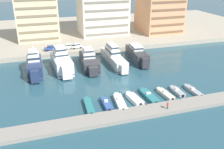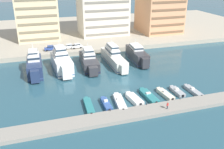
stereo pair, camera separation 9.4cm
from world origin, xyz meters
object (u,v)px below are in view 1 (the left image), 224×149
(motorboat_white_mid_left, at_px, (120,102))
(yacht_ivory_center_left, at_px, (114,57))
(car_white_left, at_px, (59,47))
(yacht_white_left, at_px, (62,62))
(motorboat_grey_mid_right, at_px, (177,91))
(car_white_mid_left, at_px, (69,46))
(yacht_charcoal_mid_left, at_px, (89,60))
(pedestrian_near_edge, at_px, (168,105))
(yacht_navy_far_left, at_px, (35,65))
(motorboat_blue_left, at_px, (106,104))
(motorboat_teal_center, at_px, (149,96))
(motorboat_white_center_left, at_px, (134,99))
(motorboat_grey_right, at_px, (193,91))
(motorboat_teal_far_left, at_px, (89,106))
(yacht_charcoal_center, at_px, (137,55))
(car_blue_far_left, at_px, (50,48))
(motorboat_cream_center_right, at_px, (165,94))
(car_white_center_left, at_px, (77,46))

(motorboat_white_mid_left, bearing_deg, yacht_ivory_center_left, 75.33)
(car_white_left, bearing_deg, yacht_white_left, -93.40)
(motorboat_grey_mid_right, bearing_deg, car_white_mid_left, 117.73)
(yacht_charcoal_mid_left, bearing_deg, pedestrian_near_edge, -72.25)
(yacht_navy_far_left, height_order, pedestrian_near_edge, yacht_navy_far_left)
(yacht_white_left, distance_m, car_white_mid_left, 17.15)
(yacht_white_left, distance_m, motorboat_blue_left, 26.59)
(motorboat_teal_center, bearing_deg, car_white_mid_left, 108.28)
(motorboat_white_center_left, xyz_separation_m, motorboat_grey_right, (16.17, -0.40, -0.07))
(motorboat_teal_center, bearing_deg, motorboat_teal_far_left, -177.98)
(motorboat_blue_left, bearing_deg, motorboat_grey_right, 0.10)
(yacht_charcoal_center, bearing_deg, yacht_navy_far_left, -177.77)
(yacht_charcoal_center, height_order, car_white_mid_left, yacht_charcoal_center)
(motorboat_white_mid_left, bearing_deg, car_blue_far_left, 106.63)
(yacht_charcoal_center, height_order, motorboat_cream_center_right, yacht_charcoal_center)
(yacht_white_left, height_order, car_white_left, yacht_white_left)
(yacht_ivory_center_left, relative_size, motorboat_teal_center, 2.48)
(yacht_ivory_center_left, distance_m, motorboat_teal_far_left, 29.49)
(yacht_navy_far_left, distance_m, yacht_charcoal_mid_left, 16.93)
(yacht_white_left, xyz_separation_m, car_white_center_left, (7.63, 16.30, -0.12))
(yacht_charcoal_mid_left, relative_size, yacht_charcoal_center, 1.03)
(motorboat_white_center_left, bearing_deg, car_white_center_left, 98.98)
(motorboat_blue_left, relative_size, car_white_mid_left, 1.54)
(motorboat_teal_center, bearing_deg, yacht_white_left, 126.51)
(motorboat_white_center_left, relative_size, motorboat_grey_right, 0.95)
(yacht_charcoal_mid_left, bearing_deg, motorboat_white_center_left, -78.15)
(yacht_white_left, bearing_deg, yacht_charcoal_mid_left, 3.45)
(motorboat_white_center_left, distance_m, car_white_center_left, 41.99)
(motorboat_cream_center_right, distance_m, car_white_mid_left, 45.30)
(yacht_navy_far_left, distance_m, motorboat_grey_right, 46.04)
(yacht_charcoal_center, bearing_deg, motorboat_grey_mid_right, -89.01)
(motorboat_cream_center_right, bearing_deg, yacht_white_left, 132.05)
(yacht_white_left, bearing_deg, car_white_left, 86.60)
(yacht_charcoal_mid_left, bearing_deg, car_white_mid_left, 104.54)
(yacht_charcoal_mid_left, bearing_deg, motorboat_teal_center, -69.43)
(yacht_ivory_center_left, height_order, motorboat_grey_right, yacht_ivory_center_left)
(yacht_navy_far_left, bearing_deg, motorboat_grey_right, -33.26)
(motorboat_teal_far_left, xyz_separation_m, car_white_left, (-2.00, 41.59, 2.10))
(motorboat_white_mid_left, xyz_separation_m, pedestrian_near_edge, (8.88, -6.60, 1.29))
(yacht_navy_far_left, xyz_separation_m, yacht_ivory_center_left, (25.29, 0.90, -0.34))
(yacht_ivory_center_left, distance_m, car_blue_far_left, 25.07)
(car_blue_far_left, bearing_deg, car_white_mid_left, -0.07)
(yacht_charcoal_center, distance_m, motorboat_teal_center, 26.81)
(motorboat_teal_far_left, xyz_separation_m, car_blue_far_left, (-5.17, 41.70, 2.10))
(motorboat_white_mid_left, height_order, motorboat_white_center_left, motorboat_white_mid_left)
(yacht_white_left, relative_size, yacht_ivory_center_left, 0.84)
(motorboat_blue_left, distance_m, pedestrian_near_edge, 13.91)
(yacht_navy_far_left, bearing_deg, motorboat_teal_center, -42.74)
(yacht_ivory_center_left, bearing_deg, pedestrian_near_edge, -86.40)
(car_white_mid_left, relative_size, car_white_center_left, 1.00)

